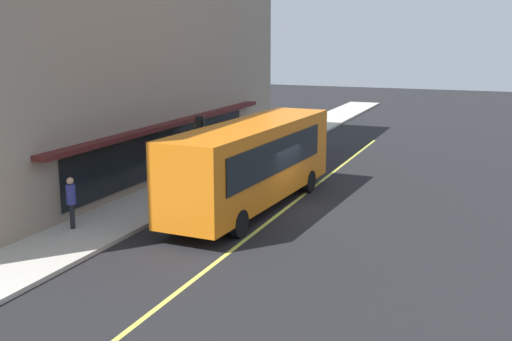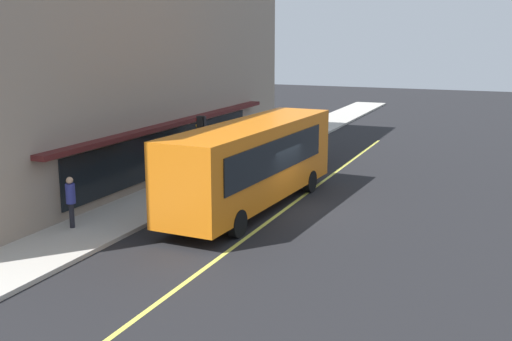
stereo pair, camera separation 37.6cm
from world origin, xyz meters
name	(u,v)px [view 2 (the right image)]	position (x,y,z in m)	size (l,w,h in m)	color
ground	(286,208)	(0.00, 0.00, 0.00)	(120.00, 120.00, 0.00)	black
sidewalk	(171,194)	(0.00, 5.38, 0.07)	(80.00, 2.98, 0.15)	#B2ADA3
lane_centre_stripe	(286,208)	(0.00, 0.00, 0.00)	(36.00, 0.16, 0.01)	#D8D14C
storefront_building	(82,46)	(2.79, 11.90, 6.37)	(27.32, 10.67, 12.75)	gray
bus	(253,161)	(-0.51, 1.26, 1.99)	(11.25, 3.09, 3.50)	orange
traffic_light	(202,134)	(1.71, 4.70, 2.53)	(0.30, 0.52, 3.20)	#2D2D33
car_maroon	(297,151)	(8.64, 2.52, 0.74)	(4.31, 1.88, 1.52)	maroon
pedestrian_waiting	(71,197)	(-5.83, 6.05, 1.28)	(0.34, 0.34, 1.87)	black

